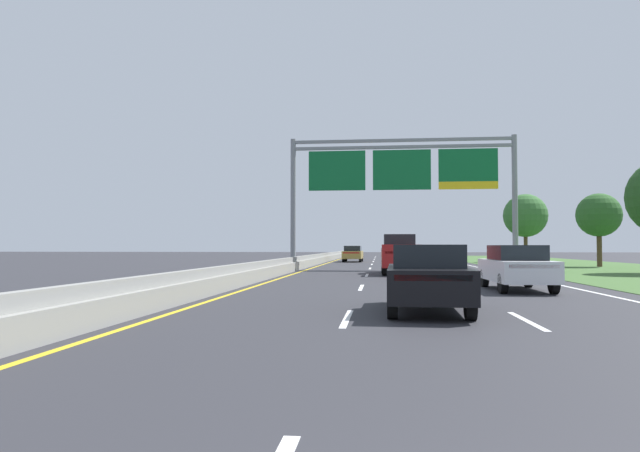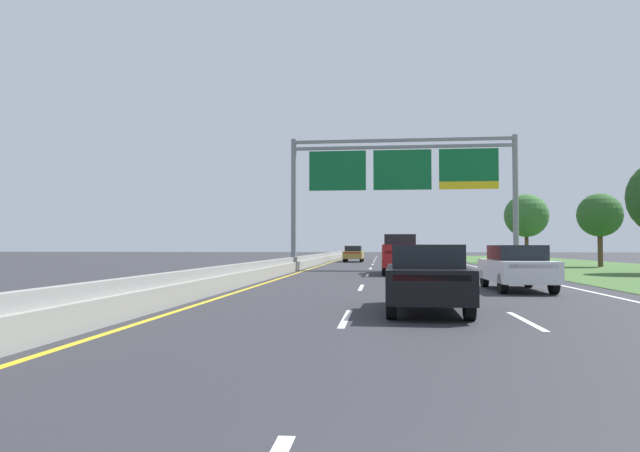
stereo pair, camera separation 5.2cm
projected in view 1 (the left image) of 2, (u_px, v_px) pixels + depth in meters
name	position (u px, v px, depth m)	size (l,w,h in m)	color
ground_plane	(398.00, 270.00, 36.16)	(220.00, 220.00, 0.00)	#2B2B30
lane_striping	(399.00, 270.00, 35.71)	(11.96, 106.00, 0.01)	white
grass_verge_right	(628.00, 271.00, 34.68)	(14.00, 110.00, 0.02)	#3D602D
median_barrier_concrete	(296.00, 264.00, 36.88)	(0.60, 110.00, 0.85)	gray
overhead_sign_gantry	(402.00, 175.00, 37.80)	(15.06, 0.42, 8.87)	gray
pickup_truck_red	(400.00, 254.00, 31.28)	(2.03, 5.41, 2.20)	maroon
car_gold_left_lane_sedan	(353.00, 253.00, 55.30)	(1.92, 4.44, 1.57)	#A38438
car_black_centre_lane_sedan	(427.00, 277.00, 13.30)	(1.94, 4.45, 1.57)	black
car_white_right_lane_sedan	(516.00, 267.00, 19.73)	(1.89, 4.43, 1.57)	silver
car_grey_right_lane_sedan	(438.00, 255.00, 48.53)	(1.88, 4.43, 1.57)	slate
roadside_tree_far	(599.00, 215.00, 41.76)	(3.21, 3.21, 5.44)	#4C3823
roadside_tree_distant	(525.00, 216.00, 53.96)	(4.11, 4.11, 6.51)	#4C3823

